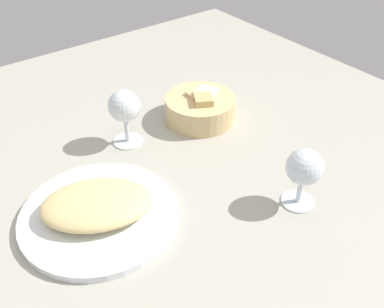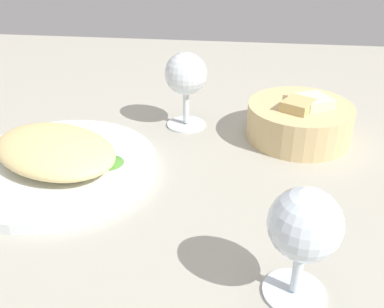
% 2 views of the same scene
% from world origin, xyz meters
% --- Properties ---
extents(ground_plane, '(1.40, 1.40, 0.02)m').
position_xyz_m(ground_plane, '(0.00, 0.00, -0.01)').
color(ground_plane, '#A8A596').
extents(plate, '(0.28, 0.28, 0.01)m').
position_xyz_m(plate, '(-0.17, -0.01, 0.01)').
color(plate, white).
rests_on(plate, ground_plane).
extents(omelette, '(0.23, 0.21, 0.04)m').
position_xyz_m(omelette, '(-0.17, -0.01, 0.03)').
color(omelette, '#E6CB84').
rests_on(omelette, plate).
extents(lettuce_garnish, '(0.04, 0.04, 0.01)m').
position_xyz_m(lettuce_garnish, '(-0.09, -0.01, 0.02)').
color(lettuce_garnish, '#4B8B34').
rests_on(lettuce_garnish, plate).
extents(bread_basket, '(0.16, 0.16, 0.07)m').
position_xyz_m(bread_basket, '(0.18, 0.13, 0.03)').
color(bread_basket, '#D2B57B').
rests_on(bread_basket, ground_plane).
extents(wine_glass_near, '(0.07, 0.07, 0.12)m').
position_xyz_m(wine_glass_near, '(0.15, -0.20, 0.08)').
color(wine_glass_near, silver).
rests_on(wine_glass_near, ground_plane).
extents(wine_glass_far, '(0.07, 0.07, 0.13)m').
position_xyz_m(wine_glass_far, '(-0.01, 0.16, 0.08)').
color(wine_glass_far, silver).
rests_on(wine_glass_far, ground_plane).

